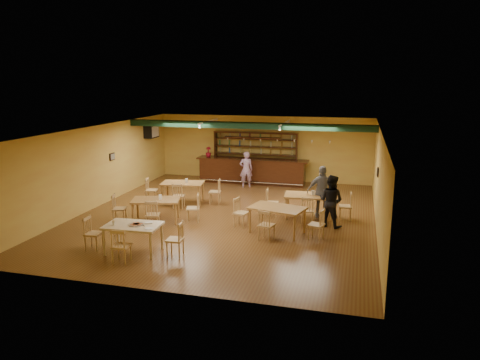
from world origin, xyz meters
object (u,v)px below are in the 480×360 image
(bar_counter, at_px, (252,171))
(dining_table_b, at_px, (308,206))
(patron_right_a, at_px, (331,201))
(dining_table_d, at_px, (277,220))
(dining_table_c, at_px, (156,210))
(patron_bar, at_px, (246,169))
(dining_table_a, at_px, (183,192))
(near_table, at_px, (134,238))

(bar_counter, height_order, dining_table_b, bar_counter)
(patron_right_a, bearing_deg, dining_table_b, -21.00)
(dining_table_d, bearing_deg, dining_table_c, -166.81)
(dining_table_c, bearing_deg, patron_bar, 57.33)
(dining_table_a, height_order, dining_table_c, dining_table_a)
(dining_table_a, distance_m, patron_bar, 3.60)
(bar_counter, distance_m, dining_table_a, 4.36)
(dining_table_b, height_order, patron_bar, patron_bar)
(patron_right_a, bearing_deg, patron_bar, -25.57)
(dining_table_a, distance_m, dining_table_c, 2.49)
(near_table, bearing_deg, dining_table_b, 43.51)
(dining_table_c, relative_size, patron_right_a, 0.91)
(patron_right_a, bearing_deg, near_table, 60.14)
(dining_table_d, xyz_separation_m, patron_bar, (-2.42, 5.71, 0.38))
(dining_table_c, bearing_deg, dining_table_b, 4.11)
(dining_table_b, distance_m, near_table, 6.18)
(patron_right_a, bearing_deg, dining_table_c, 33.87)
(bar_counter, bearing_deg, near_table, -97.23)
(dining_table_d, distance_m, patron_bar, 6.21)
(dining_table_c, xyz_separation_m, dining_table_d, (4.09, -0.08, 0.02))
(bar_counter, xyz_separation_m, dining_table_c, (-1.75, -6.45, -0.18))
(dining_table_a, relative_size, dining_table_b, 0.99)
(bar_counter, relative_size, dining_table_d, 3.11)
(dining_table_c, relative_size, patron_bar, 0.98)
(dining_table_d, height_order, near_table, dining_table_d)
(bar_counter, distance_m, patron_right_a, 6.72)
(dining_table_c, height_order, patron_right_a, patron_right_a)
(dining_table_c, distance_m, patron_bar, 5.89)
(bar_counter, relative_size, dining_table_b, 3.17)
(dining_table_a, xyz_separation_m, patron_right_a, (5.68, -1.51, 0.45))
(dining_table_c, height_order, dining_table_d, dining_table_d)
(bar_counter, distance_m, dining_table_b, 5.60)
(dining_table_a, distance_m, dining_table_b, 4.93)
(dining_table_c, distance_m, dining_table_d, 4.09)
(near_table, distance_m, patron_right_a, 6.26)
(bar_counter, relative_size, near_table, 3.42)
(dining_table_b, height_order, dining_table_c, dining_table_b)
(bar_counter, relative_size, patron_right_a, 3.00)
(dining_table_d, bearing_deg, near_table, -128.84)
(dining_table_b, xyz_separation_m, dining_table_c, (-4.83, -1.78, -0.01))
(near_table, height_order, patron_right_a, patron_right_a)
(patron_bar, xyz_separation_m, patron_right_a, (3.96, -4.65, 0.06))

